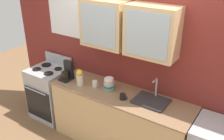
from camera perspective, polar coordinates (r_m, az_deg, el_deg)
back_wall_unit at (r=3.57m, az=4.56°, el=3.47°), size 4.63×0.42×2.59m
counter at (r=3.78m, az=1.64°, el=-11.37°), size 2.10×0.63×0.91m
stove_range at (r=4.57m, az=-13.78°, el=-4.99°), size 0.63×0.62×1.09m
sink_faucet at (r=3.38m, az=8.82°, el=-6.83°), size 0.44×0.35×0.30m
bowl_stack at (r=3.60m, az=-0.69°, el=-3.24°), size 0.17×0.17×0.18m
vase at (r=3.73m, az=-7.29°, el=-1.70°), size 0.11×0.11×0.25m
cup_near_sink at (r=3.38m, az=2.47°, el=-6.05°), size 0.12×0.08×0.08m
cup_near_bowls at (r=3.69m, az=-3.89°, el=-3.12°), size 0.11×0.08×0.09m
coffee_maker at (r=3.94m, az=-10.09°, el=-0.58°), size 0.17×0.20×0.29m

